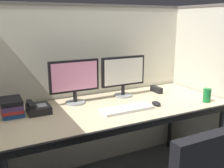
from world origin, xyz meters
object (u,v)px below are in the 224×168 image
(computer_mouse, at_px, (156,103))
(red_stapler, at_px, (156,89))
(desk, at_px, (115,112))
(monitor_left, at_px, (75,79))
(monitor_right, at_px, (123,74))
(desk_phone, at_px, (38,108))
(keyboard_main, at_px, (127,109))
(book_stack, at_px, (12,107))
(soda_can, at_px, (207,95))

(computer_mouse, distance_m, red_stapler, 0.41)
(desk, distance_m, computer_mouse, 0.35)
(monitor_left, xyz_separation_m, monitor_right, (0.47, -0.00, 0.00))
(desk, xyz_separation_m, computer_mouse, (0.32, -0.12, 0.07))
(monitor_left, relative_size, desk_phone, 2.26)
(desk, bearing_deg, desk_phone, 165.32)
(monitor_right, distance_m, desk_phone, 0.82)
(monitor_left, bearing_deg, keyboard_main, -48.70)
(book_stack, bearing_deg, red_stapler, 0.54)
(book_stack, height_order, soda_can, book_stack)
(soda_can, bearing_deg, desk_phone, 163.56)
(desk, distance_m, monitor_right, 0.41)
(book_stack, relative_size, red_stapler, 1.46)
(monitor_right, relative_size, keyboard_main, 1.00)
(computer_mouse, height_order, soda_can, soda_can)
(desk_phone, bearing_deg, soda_can, -16.44)
(desk, height_order, monitor_left, monitor_left)
(red_stapler, bearing_deg, computer_mouse, -126.66)
(monitor_left, height_order, red_stapler, monitor_left)
(desk, xyz_separation_m, desk_phone, (-0.59, 0.16, 0.08))
(desk, relative_size, soda_can, 15.57)
(monitor_right, height_order, red_stapler, monitor_right)
(monitor_right, height_order, desk_phone, monitor_right)
(monitor_right, distance_m, book_stack, 1.00)
(keyboard_main, height_order, desk_phone, desk_phone)
(monitor_left, bearing_deg, computer_mouse, -31.80)
(monitor_left, relative_size, soda_can, 3.52)
(desk, height_order, book_stack, book_stack)
(book_stack, xyz_separation_m, soda_can, (1.54, -0.44, -0.00))
(soda_can, bearing_deg, desk, 162.21)
(soda_can, bearing_deg, monitor_left, 154.75)
(book_stack, bearing_deg, desk, -13.78)
(monitor_right, distance_m, soda_can, 0.76)
(monitor_right, xyz_separation_m, soda_can, (0.56, -0.48, -0.15))
(keyboard_main, bearing_deg, desk, 112.24)
(desk, bearing_deg, monitor_right, 49.06)
(monitor_right, bearing_deg, desk_phone, -174.23)
(desk, distance_m, soda_can, 0.81)
(monitor_right, relative_size, soda_can, 3.52)
(book_stack, distance_m, red_stapler, 1.34)
(monitor_right, bearing_deg, computer_mouse, -72.17)
(monitor_left, height_order, computer_mouse, monitor_left)
(desk, xyz_separation_m, red_stapler, (0.56, 0.20, 0.08))
(desk, height_order, keyboard_main, keyboard_main)
(desk, xyz_separation_m, monitor_right, (0.21, 0.24, 0.27))
(soda_can, bearing_deg, keyboard_main, 169.46)
(monitor_right, bearing_deg, book_stack, -177.32)
(keyboard_main, bearing_deg, monitor_left, 131.30)
(computer_mouse, xyz_separation_m, soda_can, (0.45, -0.12, 0.04))
(desk, bearing_deg, keyboard_main, -67.76)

